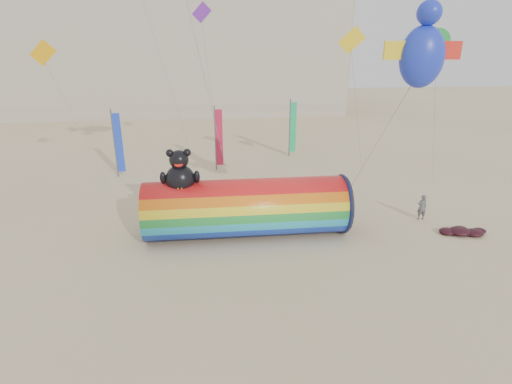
{
  "coord_description": "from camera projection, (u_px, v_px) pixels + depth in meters",
  "views": [
    {
      "loc": [
        -1.75,
        -17.81,
        9.48
      ],
      "look_at": [
        0.5,
        1.5,
        2.4
      ],
      "focal_mm": 28.0,
      "sensor_mm": 36.0,
      "label": 1
    }
  ],
  "objects": [
    {
      "name": "ground",
      "position": [
        250.0,
        247.0,
        20.06
      ],
      "size": [
        160.0,
        160.0,
        0.0
      ],
      "primitive_type": "plane",
      "color": "#CCB58C",
      "rests_on": "ground"
    },
    {
      "name": "hotel_building",
      "position": [
        136.0,
        41.0,
        58.12
      ],
      "size": [
        60.4,
        15.4,
        20.6
      ],
      "color": "#B7AD99",
      "rests_on": "ground"
    },
    {
      "name": "fabric_bundle",
      "position": [
        463.0,
        231.0,
        21.41
      ],
      "size": [
        2.62,
        1.35,
        0.41
      ],
      "color": "#3D0B16",
      "rests_on": "ground"
    },
    {
      "name": "windsock_assembly",
      "position": [
        246.0,
        206.0,
        20.9
      ],
      "size": [
        10.57,
        3.22,
        4.87
      ],
      "color": "red",
      "rests_on": "ground"
    },
    {
      "name": "kite_handler",
      "position": [
        422.0,
        207.0,
        23.06
      ],
      "size": [
        0.56,
        0.37,
        1.52
      ],
      "primitive_type": "imported",
      "rotation": [
        0.0,
        0.0,
        3.14
      ],
      "color": "#4D4F53",
      "rests_on": "ground"
    },
    {
      "name": "festival_banners",
      "position": [
        214.0,
        136.0,
        32.67
      ],
      "size": [
        15.01,
        4.69,
        5.2
      ],
      "color": "#59595E",
      "rests_on": "ground"
    }
  ]
}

